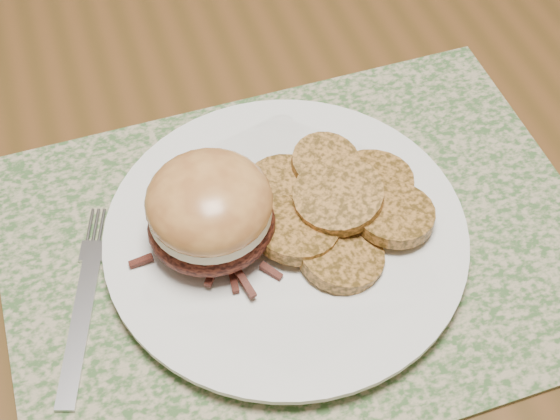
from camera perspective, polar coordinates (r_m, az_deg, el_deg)
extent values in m
cube|color=brown|center=(0.66, -16.18, -1.58)|extent=(1.50, 0.90, 0.04)
cylinder|color=brown|center=(1.35, 15.01, 9.63)|extent=(0.06, 0.06, 0.71)
cube|color=#3E6031|center=(0.60, 1.59, -2.68)|extent=(0.45, 0.33, 0.00)
cylinder|color=white|center=(0.60, 0.42, -1.88)|extent=(0.26, 0.26, 0.02)
ellipsoid|color=black|center=(0.57, -5.03, -1.00)|extent=(0.10, 0.09, 0.04)
cylinder|color=beige|center=(0.56, -5.15, 0.05)|extent=(0.09, 0.09, 0.01)
ellipsoid|color=#C48140|center=(0.55, -5.22, 0.65)|extent=(0.09, 0.09, 0.05)
cylinder|color=#A86E31|center=(0.61, 0.33, 1.58)|extent=(0.07, 0.07, 0.01)
cylinder|color=#A86E31|center=(0.61, 3.35, 3.45)|extent=(0.08, 0.08, 0.02)
cylinder|color=#A86E31|center=(0.61, 6.69, 2.02)|extent=(0.09, 0.09, 0.02)
cylinder|color=#A86E31|center=(0.58, 1.17, -1.43)|extent=(0.09, 0.09, 0.02)
cylinder|color=#A86E31|center=(0.59, 4.28, 1.07)|extent=(0.10, 0.10, 0.02)
cylinder|color=#A86E31|center=(0.59, 8.37, -0.33)|extent=(0.09, 0.09, 0.02)
cylinder|color=#A86E31|center=(0.57, 4.48, -3.32)|extent=(0.07, 0.07, 0.02)
cube|color=silver|center=(0.58, -14.48, -8.60)|extent=(0.05, 0.12, 0.00)
cube|color=silver|center=(0.61, -13.47, -2.98)|extent=(0.02, 0.02, 0.00)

